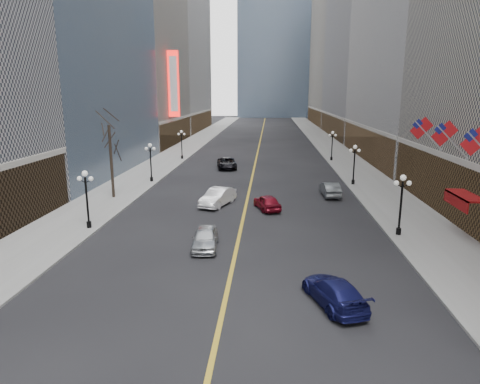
# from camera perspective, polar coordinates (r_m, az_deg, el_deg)

# --- Properties ---
(sidewalk_east) EXTENTS (6.00, 230.00, 0.15)m
(sidewalk_east) POSITION_cam_1_polar(r_m,az_deg,el_deg) (72.66, 13.38, 4.55)
(sidewalk_east) COLOR gray
(sidewalk_east) RESTS_ON ground
(sidewalk_west) EXTENTS (6.00, 230.00, 0.15)m
(sidewalk_west) POSITION_cam_1_polar(r_m,az_deg,el_deg) (73.49, -8.78, 4.85)
(sidewalk_west) COLOR gray
(sidewalk_west) RESTS_ON ground
(lane_line) EXTENTS (0.25, 200.00, 0.02)m
(lane_line) POSITION_cam_1_polar(r_m,az_deg,el_deg) (81.63, 2.46, 5.75)
(lane_line) COLOR gold
(lane_line) RESTS_ON ground
(bldg_east_c) EXTENTS (26.60, 40.60, 48.80)m
(bldg_east_c) POSITION_cam_1_polar(r_m,az_deg,el_deg) (111.33, 19.54, 19.48)
(bldg_east_c) COLOR #99989B
(bldg_east_c) RESTS_ON ground
(bldg_east_d) EXTENTS (26.60, 46.60, 62.80)m
(bldg_east_d) POSITION_cam_1_polar(r_m,az_deg,el_deg) (153.89, 15.33, 20.40)
(bldg_east_d) COLOR #A79E8A
(bldg_east_d) RESTS_ON ground
(bldg_west_c) EXTENTS (26.60, 30.60, 50.80)m
(bldg_west_c) POSITION_cam_1_polar(r_m,az_deg,el_deg) (94.76, -17.04, 21.52)
(bldg_west_c) COLOR #A79E8A
(bldg_west_c) RESTS_ON ground
(streetlamp_east_1) EXTENTS (1.26, 0.44, 4.52)m
(streetlamp_east_1) POSITION_cam_1_polar(r_m,az_deg,el_deg) (33.26, 20.72, -0.81)
(streetlamp_east_1) COLOR black
(streetlamp_east_1) RESTS_ON sidewalk_east
(streetlamp_east_2) EXTENTS (1.26, 0.44, 4.52)m
(streetlamp_east_2) POSITION_cam_1_polar(r_m,az_deg,el_deg) (50.44, 15.00, 4.08)
(streetlamp_east_2) COLOR black
(streetlamp_east_2) RESTS_ON sidewalk_east
(streetlamp_east_3) EXTENTS (1.26, 0.44, 4.52)m
(streetlamp_east_3) POSITION_cam_1_polar(r_m,az_deg,el_deg) (68.04, 12.19, 6.46)
(streetlamp_east_3) COLOR black
(streetlamp_east_3) RESTS_ON sidewalk_east
(streetlamp_west_1) EXTENTS (1.26, 0.44, 4.52)m
(streetlamp_west_1) POSITION_cam_1_polar(r_m,az_deg,el_deg) (34.76, -19.80, -0.17)
(streetlamp_west_1) COLOR black
(streetlamp_west_1) RESTS_ON sidewalk_west
(streetlamp_west_2) EXTENTS (1.26, 0.44, 4.52)m
(streetlamp_west_2) POSITION_cam_1_polar(r_m,az_deg,el_deg) (51.44, -11.83, 4.42)
(streetlamp_west_2) COLOR black
(streetlamp_west_2) RESTS_ON sidewalk_west
(streetlamp_west_3) EXTENTS (1.26, 0.44, 4.52)m
(streetlamp_west_3) POSITION_cam_1_polar(r_m,az_deg,el_deg) (68.79, -7.79, 6.70)
(streetlamp_west_3) COLOR black
(streetlamp_west_3) RESTS_ON sidewalk_west
(flag_3) EXTENTS (2.87, 0.12, 2.87)m
(flag_3) POSITION_cam_1_polar(r_m,az_deg,el_deg) (31.03, 29.19, 5.67)
(flag_3) COLOR #B2B2B7
(flag_3) RESTS_ON ground
(flag_4) EXTENTS (2.87, 0.12, 2.87)m
(flag_4) POSITION_cam_1_polar(r_m,az_deg,el_deg) (35.60, 25.84, 6.77)
(flag_4) COLOR #B2B2B7
(flag_4) RESTS_ON ground
(flag_5) EXTENTS (2.87, 0.12, 2.87)m
(flag_5) POSITION_cam_1_polar(r_m,az_deg,el_deg) (40.27, 23.25, 7.60)
(flag_5) COLOR #B2B2B7
(flag_5) RESTS_ON ground
(awning_c) EXTENTS (1.40, 4.00, 0.93)m
(awning_c) POSITION_cam_1_polar(r_m,az_deg,el_deg) (34.71, 27.56, -0.61)
(awning_c) COLOR maroon
(awning_c) RESTS_ON ground
(theatre_marquee) EXTENTS (2.00, 0.55, 12.00)m
(theatre_marquee) POSITION_cam_1_polar(r_m,az_deg,el_deg) (82.94, -8.83, 14.03)
(theatre_marquee) COLOR red
(theatre_marquee) RESTS_ON ground
(tree_west_far) EXTENTS (3.60, 3.60, 7.92)m
(tree_west_far) POSITION_cam_1_polar(r_m,az_deg,el_deg) (44.03, -17.00, 7.09)
(tree_west_far) COLOR #2D231C
(tree_west_far) RESTS_ON sidewalk_west
(car_nb_near) EXTENTS (2.03, 4.37, 1.45)m
(car_nb_near) POSITION_cam_1_polar(r_m,az_deg,el_deg) (29.48, -4.66, -6.13)
(car_nb_near) COLOR #B8BCC0
(car_nb_near) RESTS_ON ground
(car_nb_mid) EXTENTS (3.24, 5.24, 1.63)m
(car_nb_mid) POSITION_cam_1_polar(r_m,az_deg,el_deg) (40.38, -2.98, -0.67)
(car_nb_mid) COLOR white
(car_nb_mid) RESTS_ON ground
(car_nb_far) EXTENTS (3.38, 5.81, 1.52)m
(car_nb_far) POSITION_cam_1_polar(r_m,az_deg,el_deg) (60.14, -1.75, 3.85)
(car_nb_far) COLOR black
(car_nb_far) RESTS_ON ground
(car_sb_near) EXTENTS (3.33, 5.09, 1.37)m
(car_sb_near) POSITION_cam_1_polar(r_m,az_deg,el_deg) (22.48, 12.45, -12.86)
(car_sb_near) COLOR #151752
(car_sb_near) RESTS_ON ground
(car_sb_mid) EXTENTS (2.89, 4.42, 1.40)m
(car_sb_mid) POSITION_cam_1_polar(r_m,az_deg,el_deg) (39.00, 3.63, -1.35)
(car_sb_mid) COLOR maroon
(car_sb_mid) RESTS_ON ground
(car_sb_far) EXTENTS (1.77, 4.53, 1.47)m
(car_sb_far) POSITION_cam_1_polar(r_m,az_deg,el_deg) (44.88, 11.94, 0.35)
(car_sb_far) COLOR #565B5E
(car_sb_far) RESTS_ON ground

